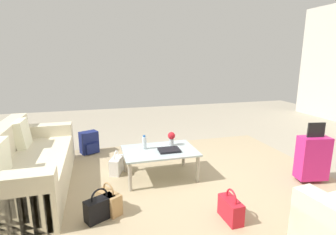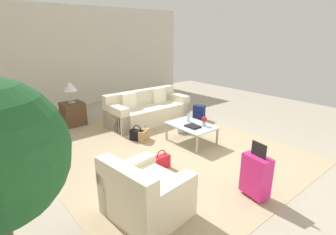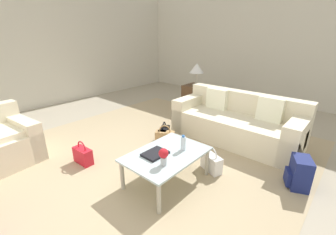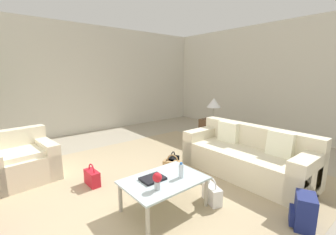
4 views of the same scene
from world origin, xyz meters
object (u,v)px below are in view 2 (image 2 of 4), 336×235
object	(u,v)px
coffee_table_book	(193,126)
suitcase_magenta	(256,175)
backpack_navy	(199,113)
armchair	(143,196)
water_bottle	(188,117)
handbag_red	(161,162)
table_lamp	(70,87)
side_table	(73,114)
couch	(147,111)
handbag_black	(137,135)
handbag_tan	(144,135)
flower_vase	(204,120)
handbag_white	(183,127)
coffee_table	(191,127)

from	to	relation	value
coffee_table_book	suitcase_magenta	xyz separation A→B (m)	(-1.88, 0.62, -0.07)
coffee_table_book	backpack_navy	world-z (taller)	coffee_table_book
armchair	suitcase_magenta	distance (m)	1.62
water_bottle	handbag_red	distance (m)	1.53
table_lamp	side_table	bearing A→B (deg)	0.00
couch	water_bottle	xyz separation A→B (m)	(-1.59, 0.00, 0.21)
water_bottle	handbag_black	distance (m)	1.20
side_table	suitcase_magenta	world-z (taller)	suitcase_magenta
handbag_tan	flower_vase	bearing A→B (deg)	-138.57
flower_vase	suitcase_magenta	distance (m)	1.98
side_table	handbag_red	bearing A→B (deg)	-175.00
water_bottle	flower_vase	size ratio (longest dim) A/B	1.00
armchair	handbag_white	xyz separation A→B (m)	(1.90, -2.47, -0.16)
water_bottle	handbag_red	world-z (taller)	water_bottle
suitcase_magenta	handbag_red	size ratio (longest dim) A/B	2.37
flower_vase	armchair	bearing A→B (deg)	115.15
handbag_white	handbag_tan	bearing A→B (deg)	80.72
table_lamp	handbag_red	xyz separation A→B (m)	(-3.28, -0.29, -0.87)
flower_vase	handbag_red	distance (m)	1.45
water_bottle	flower_vase	distance (m)	0.42
couch	side_table	distance (m)	1.89
handbag_black	handbag_tan	bearing A→B (deg)	-131.88
table_lamp	handbag_white	distance (m)	2.98
handbag_white	couch	bearing A→B (deg)	9.60
handbag_white	handbag_red	bearing A→B (deg)	125.26
side_table	suitcase_magenta	distance (m)	4.87
couch	suitcase_magenta	world-z (taller)	suitcase_magenta
armchair	water_bottle	size ratio (longest dim) A/B	5.18
water_bottle	handbag_black	xyz separation A→B (m)	(0.66, 0.92, -0.38)
handbag_white	handbag_red	distance (m)	1.86
water_bottle	handbag_black	size ratio (longest dim) A/B	0.57
table_lamp	handbag_tan	distance (m)	2.36
flower_vase	handbag_white	bearing A→B (deg)	-10.63
side_table	flower_vase	bearing A→B (deg)	-151.35
armchair	flower_vase	distance (m)	2.57
handbag_black	coffee_table	bearing A→B (deg)	-136.13
handbag_tan	couch	bearing A→B (deg)	-38.24
table_lamp	handbag_tan	xyz separation A→B (m)	(-2.04, -0.79, -0.87)
side_table	coffee_table_book	bearing A→B (deg)	-154.07
coffee_table_book	handbag_white	bearing A→B (deg)	-27.29
couch	table_lamp	distance (m)	2.02
water_bottle	table_lamp	bearing A→B (deg)	31.61
coffee_table	table_lamp	bearing A→B (deg)	28.18
couch	handbag_white	bearing A→B (deg)	-170.40
suitcase_magenta	handbag_white	bearing A→B (deg)	-21.15
water_bottle	handbag_tan	distance (m)	1.06
side_table	suitcase_magenta	size ratio (longest dim) A/B	0.69
handbag_red	coffee_table	bearing A→B (deg)	-68.41
coffee_table_book	handbag_tan	bearing A→B (deg)	36.76
armchair	coffee_table	xyz separation A→B (m)	(1.31, -2.17, 0.07)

